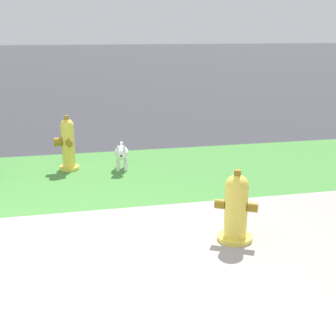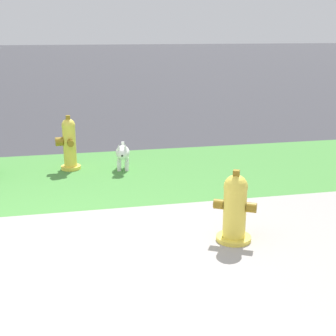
# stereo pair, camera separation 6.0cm
# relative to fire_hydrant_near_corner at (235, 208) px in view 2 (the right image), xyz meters

# --- Properties ---
(ground_plane) EXTENTS (120.00, 120.00, 0.00)m
(ground_plane) POSITION_rel_fire_hydrant_near_corner_xyz_m (-1.81, -0.26, -0.32)
(ground_plane) COLOR #38383D
(sidewalk_pavement) EXTENTS (18.00, 2.56, 0.01)m
(sidewalk_pavement) POSITION_rel_fire_hydrant_near_corner_xyz_m (-1.81, -0.26, -0.32)
(sidewalk_pavement) COLOR #9E9993
(sidewalk_pavement) RESTS_ON ground
(grass_verge) EXTENTS (18.00, 2.52, 0.01)m
(grass_verge) POSITION_rel_fire_hydrant_near_corner_xyz_m (-1.81, 2.28, -0.32)
(grass_verge) COLOR #47893D
(grass_verge) RESTS_ON ground
(fire_hydrant_near_corner) EXTENTS (0.38, 0.37, 0.68)m
(fire_hydrant_near_corner) POSITION_rel_fire_hydrant_near_corner_xyz_m (0.00, 0.00, 0.00)
(fire_hydrant_near_corner) COLOR yellow
(fire_hydrant_near_corner) RESTS_ON ground
(fire_hydrant_across_street) EXTENTS (0.33, 0.36, 0.76)m
(fire_hydrant_across_street) POSITION_rel_fire_hydrant_near_corner_xyz_m (-1.45, 2.68, 0.04)
(fire_hydrant_across_street) COLOR yellow
(fire_hydrant_across_street) RESTS_ON ground
(small_white_dog) EXTENTS (0.23, 0.48, 0.41)m
(small_white_dog) POSITION_rel_fire_hydrant_near_corner_xyz_m (-0.73, 2.49, -0.09)
(small_white_dog) COLOR white
(small_white_dog) RESTS_ON ground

